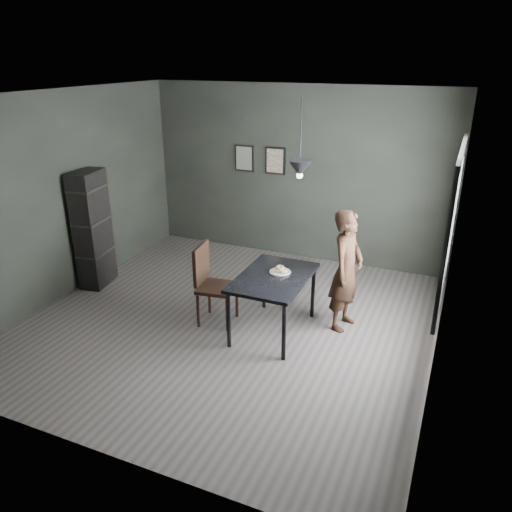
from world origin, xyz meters
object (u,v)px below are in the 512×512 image
at_px(cafe_table, 273,282).
at_px(woman, 346,271).
at_px(wood_chair, 210,279).
at_px(pendant_lamp, 300,168).
at_px(white_plate, 280,272).
at_px(shelf_unit, 92,229).

bearing_deg(cafe_table, woman, 31.62).
height_order(woman, wood_chair, woman).
distance_m(wood_chair, pendant_lamp, 1.82).
relative_size(woman, pendant_lamp, 1.77).
distance_m(white_plate, wood_chair, 0.90).
distance_m(woman, pendant_lamp, 1.44).
bearing_deg(wood_chair, shelf_unit, 163.70).
bearing_deg(woman, cafe_table, 131.53).
xyz_separation_m(wood_chair, pendant_lamp, (1.08, 0.17, 1.46)).
height_order(white_plate, shelf_unit, shelf_unit).
bearing_deg(wood_chair, cafe_table, -2.18).
bearing_deg(cafe_table, shelf_unit, 174.78).
bearing_deg(pendant_lamp, woman, 35.75).
height_order(wood_chair, pendant_lamp, pendant_lamp).
bearing_deg(cafe_table, wood_chair, -175.05).
xyz_separation_m(white_plate, pendant_lamp, (0.21, -0.02, 1.29)).
relative_size(cafe_table, woman, 0.79).
bearing_deg(woman, white_plate, 125.77).
height_order(wood_chair, shelf_unit, shelf_unit).
height_order(cafe_table, pendant_lamp, pendant_lamp).
height_order(woman, pendant_lamp, pendant_lamp).
bearing_deg(pendant_lamp, shelf_unit, 176.99).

